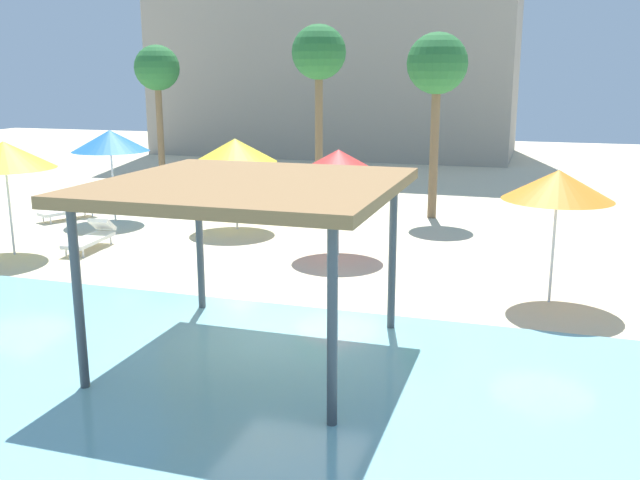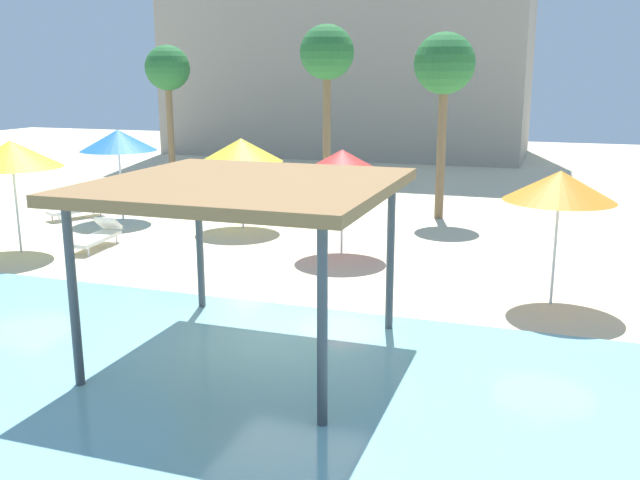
{
  "view_description": "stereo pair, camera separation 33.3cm",
  "coord_description": "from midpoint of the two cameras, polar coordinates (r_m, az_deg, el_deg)",
  "views": [
    {
      "loc": [
        3.99,
        -11.02,
        4.54
      ],
      "look_at": [
        -0.08,
        2.0,
        1.3
      ],
      "focal_mm": 39.18,
      "sensor_mm": 36.0,
      "label": 1
    },
    {
      "loc": [
        4.31,
        -10.92,
        4.54
      ],
      "look_at": [
        -0.08,
        2.0,
        1.3
      ],
      "focal_mm": 39.18,
      "sensor_mm": 36.0,
      "label": 2
    }
  ],
  "objects": [
    {
      "name": "ground_plane",
      "position": [
        12.58,
        -3.15,
        -7.82
      ],
      "size": [
        80.0,
        80.0,
        0.0
      ],
      "primitive_type": "plane",
      "color": "beige"
    },
    {
      "name": "beach_umbrella_yellow_5",
      "position": [
        20.89,
        -7.4,
        7.28
      ],
      "size": [
        2.47,
        2.47,
        2.71
      ],
      "color": "silver",
      "rests_on": "ground"
    },
    {
      "name": "palm_tree_2",
      "position": [
        25.11,
        -0.49,
        14.75
      ],
      "size": [
        1.9,
        1.9,
        6.26
      ],
      "color": "brown",
      "rests_on": "ground"
    },
    {
      "name": "palm_tree_1",
      "position": [
        31.12,
        -13.47,
        13.29
      ],
      "size": [
        1.9,
        1.9,
        5.78
      ],
      "color": "brown",
      "rests_on": "ground"
    },
    {
      "name": "lounge_chair_1",
      "position": [
        23.96,
        -19.93,
        2.43
      ],
      "size": [
        1.34,
        1.97,
        0.74
      ],
      "rotation": [
        0.0,
        0.0,
        -2.01
      ],
      "color": "white",
      "rests_on": "ground"
    },
    {
      "name": "beach_umbrella_yellow_1",
      "position": [
        19.39,
        -24.84,
        6.31
      ],
      "size": [
        2.49,
        2.49,
        2.92
      ],
      "color": "silver",
      "rests_on": "ground"
    },
    {
      "name": "shade_pavilion",
      "position": [
        11.01,
        -6.58,
        3.99
      ],
      "size": [
        4.51,
        4.51,
        2.94
      ],
      "color": "#42474C",
      "rests_on": "ground"
    },
    {
      "name": "palm_tree_0",
      "position": [
        22.57,
        9.12,
        13.73
      ],
      "size": [
        1.9,
        1.9,
        5.83
      ],
      "color": "brown",
      "rests_on": "ground"
    },
    {
      "name": "lounge_chair_2",
      "position": [
        19.64,
        -18.59,
        0.27
      ],
      "size": [
        0.78,
        1.94,
        0.74
      ],
      "rotation": [
        0.0,
        0.0,
        -1.48
      ],
      "color": "white",
      "rests_on": "ground"
    },
    {
      "name": "beach_umbrella_blue_4",
      "position": [
        22.92,
        -17.17,
        7.75
      ],
      "size": [
        2.39,
        2.39,
        2.87
      ],
      "color": "silver",
      "rests_on": "ground"
    },
    {
      "name": "beach_umbrella_red_2",
      "position": [
        17.64,
        0.97,
        6.4
      ],
      "size": [
        2.26,
        2.26,
        2.72
      ],
      "color": "silver",
      "rests_on": "ground"
    },
    {
      "name": "beach_umbrella_orange_6",
      "position": [
        14.5,
        18.25,
        4.28
      ],
      "size": [
        2.17,
        2.17,
        2.72
      ],
      "color": "silver",
      "rests_on": "ground"
    }
  ]
}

